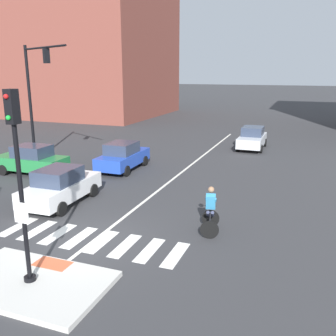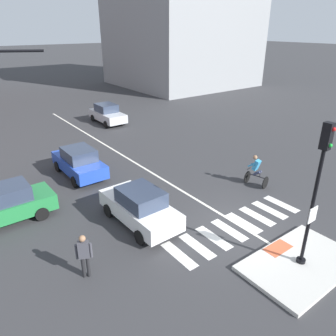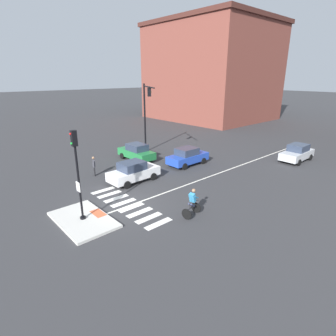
{
  "view_description": "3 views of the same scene",
  "coord_description": "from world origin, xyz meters",
  "px_view_note": "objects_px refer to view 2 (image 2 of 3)",
  "views": [
    {
      "loc": [
        6.69,
        -10.06,
        5.68
      ],
      "look_at": [
        1.32,
        4.31,
        1.67
      ],
      "focal_mm": 39.86,
      "sensor_mm": 36.0,
      "label": 1
    },
    {
      "loc": [
        -9.25,
        -7.39,
        7.86
      ],
      "look_at": [
        -0.81,
        3.93,
        1.59
      ],
      "focal_mm": 34.4,
      "sensor_mm": 36.0,
      "label": 2
    },
    {
      "loc": [
        13.54,
        -8.46,
        7.92
      ],
      "look_at": [
        -0.19,
        3.83,
        1.64
      ],
      "focal_mm": 29.01,
      "sensor_mm": 36.0,
      "label": 3
    }
  ],
  "objects_px": {
    "car_white_westbound_near": "(140,206)",
    "car_blue_westbound_far": "(79,162)",
    "signal_pole": "(317,185)",
    "car_silver_eastbound_distant": "(107,114)",
    "cyclist": "(256,170)",
    "pedestrian_at_curb_left": "(84,253)",
    "car_green_cross_left": "(5,205)"
  },
  "relations": [
    {
      "from": "car_silver_eastbound_distant",
      "to": "car_white_westbound_near",
      "type": "bearing_deg",
      "value": -112.05
    },
    {
      "from": "car_white_westbound_near",
      "to": "car_blue_westbound_far",
      "type": "distance_m",
      "value": 6.2
    },
    {
      "from": "car_green_cross_left",
      "to": "car_silver_eastbound_distant",
      "type": "height_order",
      "value": "same"
    },
    {
      "from": "car_blue_westbound_far",
      "to": "pedestrian_at_curb_left",
      "type": "bearing_deg",
      "value": -111.26
    },
    {
      "from": "car_green_cross_left",
      "to": "cyclist",
      "type": "height_order",
      "value": "cyclist"
    },
    {
      "from": "car_green_cross_left",
      "to": "car_blue_westbound_far",
      "type": "bearing_deg",
      "value": 30.56
    },
    {
      "from": "car_silver_eastbound_distant",
      "to": "cyclist",
      "type": "relative_size",
      "value": 2.44
    },
    {
      "from": "pedestrian_at_curb_left",
      "to": "car_white_westbound_near",
      "type": "bearing_deg",
      "value": 27.69
    },
    {
      "from": "car_white_westbound_near",
      "to": "car_blue_westbound_far",
      "type": "height_order",
      "value": "same"
    },
    {
      "from": "car_blue_westbound_far",
      "to": "car_silver_eastbound_distant",
      "type": "bearing_deg",
      "value": 54.78
    },
    {
      "from": "car_green_cross_left",
      "to": "pedestrian_at_curb_left",
      "type": "distance_m",
      "value": 5.45
    },
    {
      "from": "car_blue_westbound_far",
      "to": "cyclist",
      "type": "bearing_deg",
      "value": -44.1
    },
    {
      "from": "car_white_westbound_near",
      "to": "car_green_cross_left",
      "type": "distance_m",
      "value": 5.82
    },
    {
      "from": "signal_pole",
      "to": "car_blue_westbound_far",
      "type": "xyz_separation_m",
      "value": [
        -3.29,
        11.93,
        -2.41
      ]
    },
    {
      "from": "car_green_cross_left",
      "to": "cyclist",
      "type": "xyz_separation_m",
      "value": [
        11.45,
        -4.17,
        0.06
      ]
    },
    {
      "from": "car_white_westbound_near",
      "to": "car_blue_westbound_far",
      "type": "relative_size",
      "value": 1.01
    },
    {
      "from": "car_blue_westbound_far",
      "to": "car_green_cross_left",
      "type": "bearing_deg",
      "value": -149.44
    },
    {
      "from": "car_silver_eastbound_distant",
      "to": "signal_pole",
      "type": "bearing_deg",
      "value": -98.11
    },
    {
      "from": "signal_pole",
      "to": "car_silver_eastbound_distant",
      "type": "bearing_deg",
      "value": 81.89
    },
    {
      "from": "signal_pole",
      "to": "car_white_westbound_near",
      "type": "relative_size",
      "value": 1.23
    },
    {
      "from": "car_blue_westbound_far",
      "to": "signal_pole",
      "type": "bearing_deg",
      "value": -74.6
    },
    {
      "from": "signal_pole",
      "to": "cyclist",
      "type": "distance_m",
      "value": 6.77
    },
    {
      "from": "signal_pole",
      "to": "car_blue_westbound_far",
      "type": "relative_size",
      "value": 1.24
    },
    {
      "from": "cyclist",
      "to": "car_blue_westbound_far",
      "type": "bearing_deg",
      "value": 135.9
    },
    {
      "from": "car_green_cross_left",
      "to": "cyclist",
      "type": "bearing_deg",
      "value": -20.02
    },
    {
      "from": "car_silver_eastbound_distant",
      "to": "pedestrian_at_curb_left",
      "type": "relative_size",
      "value": 2.46
    },
    {
      "from": "signal_pole",
      "to": "car_silver_eastbound_distant",
      "type": "xyz_separation_m",
      "value": [
        2.96,
        20.79,
        -2.41
      ]
    },
    {
      "from": "car_blue_westbound_far",
      "to": "car_silver_eastbound_distant",
      "type": "xyz_separation_m",
      "value": [
        6.25,
        8.85,
        0.0
      ]
    },
    {
      "from": "signal_pole",
      "to": "car_white_westbound_near",
      "type": "height_order",
      "value": "signal_pole"
    },
    {
      "from": "car_white_westbound_near",
      "to": "signal_pole",
      "type": "bearing_deg",
      "value": -61.32
    },
    {
      "from": "car_blue_westbound_far",
      "to": "pedestrian_at_curb_left",
      "type": "xyz_separation_m",
      "value": [
        -3.07,
        -7.89,
        0.17
      ]
    },
    {
      "from": "cyclist",
      "to": "pedestrian_at_curb_left",
      "type": "relative_size",
      "value": 1.01
    }
  ]
}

